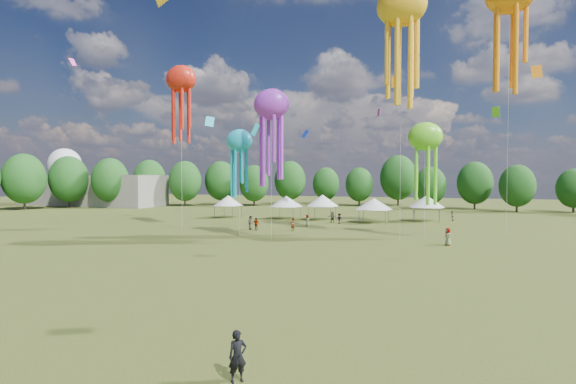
% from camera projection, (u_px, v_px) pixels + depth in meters
% --- Properties ---
extents(ground, '(300.00, 300.00, 0.00)m').
position_uv_depth(ground, '(91.00, 335.00, 18.43)').
color(ground, '#384416').
rests_on(ground, ground).
extents(observer_main, '(0.76, 0.75, 1.77)m').
position_uv_depth(observer_main, '(238.00, 356.00, 14.17)').
color(observer_main, black).
rests_on(observer_main, ground).
extents(spectator_near, '(1.19, 1.14, 1.93)m').
position_uv_depth(spectator_near, '(251.00, 223.00, 57.01)').
color(spectator_near, gray).
rests_on(spectator_near, ground).
extents(spectators_far, '(26.47, 28.28, 1.85)m').
position_uv_depth(spectators_far, '(350.00, 221.00, 60.23)').
color(spectators_far, gray).
rests_on(spectators_far, ground).
extents(festival_tents, '(39.31, 10.77, 4.34)m').
position_uv_depth(festival_tents, '(330.00, 202.00, 70.29)').
color(festival_tents, '#47474C').
rests_on(festival_tents, ground).
extents(show_kites, '(47.20, 18.36, 32.51)m').
position_uv_depth(show_kites, '(382.00, 65.00, 50.10)').
color(show_kites, '#A530D7').
rests_on(show_kites, ground).
extents(small_kites, '(67.65, 55.93, 42.33)m').
position_uv_depth(small_kites, '(315.00, 14.00, 57.95)').
color(small_kites, '#A530D7').
rests_on(small_kites, ground).
extents(treeline, '(201.57, 95.24, 13.43)m').
position_uv_depth(treeline, '(334.00, 182.00, 78.37)').
color(treeline, '#38281C').
rests_on(treeline, ground).
extents(hangar, '(40.00, 12.00, 8.00)m').
position_uv_depth(hangar, '(92.00, 190.00, 110.30)').
color(hangar, gray).
rests_on(hangar, ground).
extents(radome, '(9.00, 9.00, 16.00)m').
position_uv_depth(radome, '(65.00, 169.00, 121.16)').
color(radome, white).
rests_on(radome, ground).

